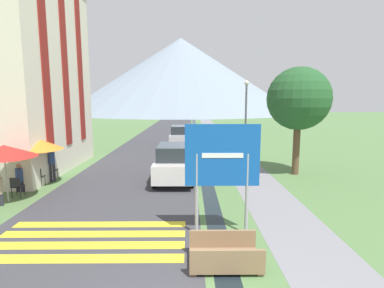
{
  "coord_description": "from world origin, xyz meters",
  "views": [
    {
      "loc": [
        0.35,
        -4.84,
        3.93
      ],
      "look_at": [
        0.48,
        10.0,
        1.79
      ],
      "focal_mm": 28.0,
      "sensor_mm": 36.0,
      "label": 1
    }
  ],
  "objects": [
    {
      "name": "road_sign",
      "position": [
        1.3,
        3.58,
        2.16
      ],
      "size": [
        2.16,
        0.11,
        3.28
      ],
      "color": "#9E9EA3",
      "rests_on": "ground_plane"
    },
    {
      "name": "person_standing_terrace",
      "position": [
        -6.37,
        9.5,
        1.02
      ],
      "size": [
        0.32,
        0.32,
        1.76
      ],
      "color": "#282833",
      "rests_on": "ground_plane"
    },
    {
      "name": "cafe_umbrella_front_red",
      "position": [
        -6.78,
        6.54,
        2.02
      ],
      "size": [
        2.38,
        2.38,
        2.26
      ],
      "color": "#B7B2A8",
      "rests_on": "ground_plane"
    },
    {
      "name": "parked_car_near",
      "position": [
        -0.4,
        9.64,
        0.91
      ],
      "size": [
        1.9,
        4.2,
        1.82
      ],
      "color": "silver",
      "rests_on": "ground_plane"
    },
    {
      "name": "person_seated_near",
      "position": [
        -7.02,
        7.84,
        0.69
      ],
      "size": [
        0.32,
        0.32,
        1.25
      ],
      "color": "#282833",
      "rests_on": "ground_plane"
    },
    {
      "name": "mountain_distant",
      "position": [
        -2.4,
        95.24,
        11.99
      ],
      "size": [
        74.6,
        74.6,
        23.99
      ],
      "color": "gray",
      "rests_on": "ground_plane"
    },
    {
      "name": "footbridge",
      "position": [
        1.2,
        1.9,
        0.23
      ],
      "size": [
        1.7,
        1.1,
        0.65
      ],
      "color": "#846647",
      "rests_on": "ground_plane"
    },
    {
      "name": "cafe_umbrella_middle_orange",
      "position": [
        -6.7,
        8.8,
        1.98
      ],
      "size": [
        2.35,
        2.35,
        2.25
      ],
      "color": "#B7B2A8",
      "rests_on": "ground_plane"
    },
    {
      "name": "hotel_building",
      "position": [
        -9.39,
        12.0,
        6.42
      ],
      "size": [
        6.34,
        8.82,
        11.96
      ],
      "color": "beige",
      "rests_on": "ground_plane"
    },
    {
      "name": "cafe_chair_far_right",
      "position": [
        -6.61,
        10.0,
        0.51
      ],
      "size": [
        0.4,
        0.4,
        0.85
      ],
      "rotation": [
        0.0,
        0.0,
        -0.14
      ],
      "color": "#232328",
      "rests_on": "ground_plane"
    },
    {
      "name": "road",
      "position": [
        -2.5,
        30.0,
        0.0
      ],
      "size": [
        6.4,
        60.0,
        0.01
      ],
      "color": "#38383D",
      "rests_on": "ground_plane"
    },
    {
      "name": "streetlamp",
      "position": [
        3.82,
        13.56,
        3.05
      ],
      "size": [
        0.28,
        0.28,
        5.15
      ],
      "color": "#515156",
      "rests_on": "ground_plane"
    },
    {
      "name": "footpath",
      "position": [
        3.6,
        30.0,
        0.0
      ],
      "size": [
        2.2,
        60.0,
        0.01
      ],
      "color": "slate",
      "rests_on": "ground_plane"
    },
    {
      "name": "crosswalk_marking",
      "position": [
        -2.5,
        3.25,
        0.01
      ],
      "size": [
        5.44,
        2.54,
        0.01
      ],
      "color": "yellow",
      "rests_on": "ground_plane"
    },
    {
      "name": "cafe_chair_near_left",
      "position": [
        -6.71,
        7.06,
        0.51
      ],
      "size": [
        0.4,
        0.4,
        0.85
      ],
      "rotation": [
        0.0,
        0.0,
        0.13
      ],
      "color": "#232328",
      "rests_on": "ground_plane"
    },
    {
      "name": "cafe_chair_middle",
      "position": [
        -6.65,
        8.69,
        0.51
      ],
      "size": [
        0.4,
        0.4,
        0.85
      ],
      "rotation": [
        0.0,
        0.0,
        -0.08
      ],
      "color": "#232328",
      "rests_on": "ground_plane"
    },
    {
      "name": "tree_by_path",
      "position": [
        6.07,
        10.9,
        4.02
      ],
      "size": [
        3.29,
        3.29,
        5.69
      ],
      "color": "brown",
      "rests_on": "ground_plane"
    },
    {
      "name": "ground_plane",
      "position": [
        0.0,
        20.0,
        0.0
      ],
      "size": [
        160.0,
        160.0,
        0.0
      ],
      "primitive_type": "plane",
      "color": "#517542"
    },
    {
      "name": "parked_car_far",
      "position": [
        -0.48,
        20.81,
        0.91
      ],
      "size": [
        1.73,
        4.04,
        1.82
      ],
      "color": "#B2B2B7",
      "rests_on": "ground_plane"
    },
    {
      "name": "drainage_channel",
      "position": [
        1.2,
        30.0,
        0.0
      ],
      "size": [
        0.6,
        60.0,
        0.0
      ],
      "color": "black",
      "rests_on": "ground_plane"
    }
  ]
}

